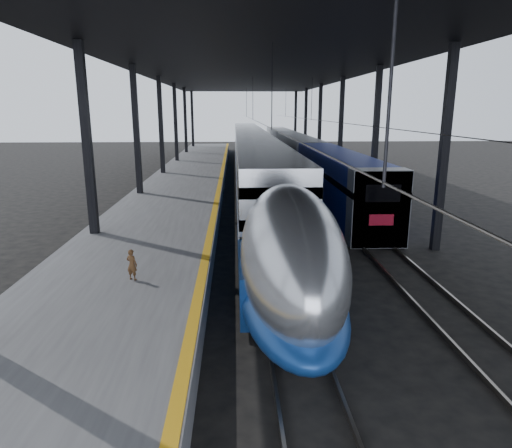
{
  "coord_description": "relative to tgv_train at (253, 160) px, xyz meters",
  "views": [
    {
      "loc": [
        0.41,
        -14.76,
        6.25
      ],
      "look_at": [
        1.2,
        2.24,
        2.0
      ],
      "focal_mm": 32.0,
      "sensor_mm": 36.0,
      "label": 1
    }
  ],
  "objects": [
    {
      "name": "second_train",
      "position": [
        5.0,
        7.05,
        -0.16
      ],
      "size": [
        2.66,
        56.05,
        3.66
      ],
      "color": "navy",
      "rests_on": "ground"
    },
    {
      "name": "child",
      "position": [
        -4.88,
        -26.13,
        -0.51
      ],
      "size": [
        0.43,
        0.37,
        1.01
      ],
      "primitive_type": "imported",
      "rotation": [
        0.0,
        0.0,
        2.74
      ],
      "color": "#4C3019",
      "rests_on": "platform"
    },
    {
      "name": "platform",
      "position": [
        -5.5,
        -5.22,
        -1.51
      ],
      "size": [
        6.0,
        80.0,
        1.0
      ],
      "primitive_type": "cube",
      "color": "#4C4C4F",
      "rests_on": "ground"
    },
    {
      "name": "ground",
      "position": [
        -2.0,
        -25.22,
        -2.01
      ],
      "size": [
        160.0,
        160.0,
        0.0
      ],
      "primitive_type": "plane",
      "color": "black",
      "rests_on": "ground"
    },
    {
      "name": "tgv_train",
      "position": [
        0.0,
        0.0,
        0.0
      ],
      "size": [
        3.01,
        65.2,
        4.31
      ],
      "color": "#B4B6BB",
      "rests_on": "ground"
    },
    {
      "name": "canopy",
      "position": [
        -0.1,
        -5.22,
        7.1
      ],
      "size": [
        18.0,
        75.0,
        9.47
      ],
      "color": "black",
      "rests_on": "ground"
    },
    {
      "name": "yellow_strip",
      "position": [
        -2.7,
        -5.22,
        -1.01
      ],
      "size": [
        0.3,
        80.0,
        0.01
      ],
      "primitive_type": "cube",
      "color": "orange",
      "rests_on": "platform"
    },
    {
      "name": "rails",
      "position": [
        2.5,
        -5.22,
        -1.93
      ],
      "size": [
        6.52,
        80.0,
        0.16
      ],
      "color": "slate",
      "rests_on": "ground"
    }
  ]
}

